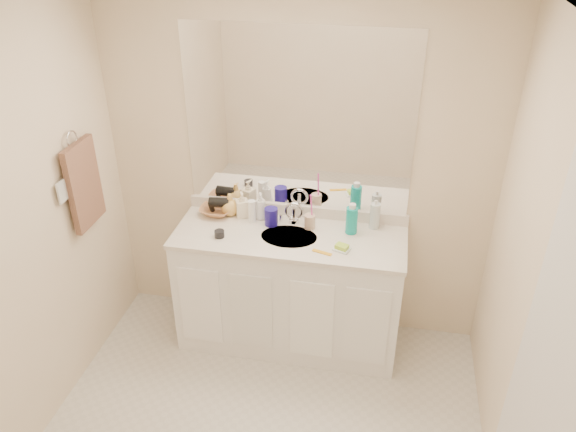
% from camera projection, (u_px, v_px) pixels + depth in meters
% --- Properties ---
extents(ceiling, '(2.60, 2.60, 0.02)m').
position_uv_depth(ceiling, '(236.00, 25.00, 2.03)').
color(ceiling, white).
rests_on(ceiling, wall_back).
extents(wall_back, '(2.60, 0.02, 2.40)m').
position_uv_depth(wall_back, '(297.00, 173.00, 3.74)').
color(wall_back, beige).
rests_on(wall_back, floor).
extents(wall_left, '(0.02, 2.60, 2.40)m').
position_uv_depth(wall_left, '(0.00, 260.00, 2.85)').
color(wall_left, beige).
rests_on(wall_left, floor).
extents(wall_right, '(0.02, 2.60, 2.40)m').
position_uv_depth(wall_right, '(540.00, 326.00, 2.42)').
color(wall_right, beige).
rests_on(wall_right, floor).
extents(vanity_cabinet, '(1.50, 0.55, 0.85)m').
position_uv_depth(vanity_cabinet, '(289.00, 290.00, 3.89)').
color(vanity_cabinet, white).
rests_on(vanity_cabinet, floor).
extents(countertop, '(1.52, 0.57, 0.03)m').
position_uv_depth(countertop, '(289.00, 237.00, 3.67)').
color(countertop, silver).
rests_on(countertop, vanity_cabinet).
extents(backsplash, '(1.52, 0.03, 0.08)m').
position_uv_depth(backsplash, '(297.00, 210.00, 3.86)').
color(backsplash, silver).
rests_on(backsplash, countertop).
extents(sink_basin, '(0.37, 0.37, 0.02)m').
position_uv_depth(sink_basin, '(289.00, 238.00, 3.65)').
color(sink_basin, beige).
rests_on(sink_basin, countertop).
extents(faucet, '(0.02, 0.02, 0.11)m').
position_uv_depth(faucet, '(294.00, 216.00, 3.77)').
color(faucet, silver).
rests_on(faucet, countertop).
extents(mirror, '(1.48, 0.01, 1.20)m').
position_uv_depth(mirror, '(298.00, 122.00, 3.55)').
color(mirror, white).
rests_on(mirror, wall_back).
extents(blue_mug, '(0.12, 0.12, 0.12)m').
position_uv_depth(blue_mug, '(271.00, 217.00, 3.75)').
color(blue_mug, navy).
rests_on(blue_mug, countertop).
extents(tan_cup, '(0.09, 0.09, 0.10)m').
position_uv_depth(tan_cup, '(310.00, 222.00, 3.72)').
color(tan_cup, '#D3B095').
rests_on(tan_cup, countertop).
extents(toothbrush, '(0.02, 0.04, 0.21)m').
position_uv_depth(toothbrush, '(312.00, 208.00, 3.66)').
color(toothbrush, '#F440B7').
rests_on(toothbrush, tan_cup).
extents(mouthwash_bottle, '(0.09, 0.09, 0.18)m').
position_uv_depth(mouthwash_bottle, '(352.00, 220.00, 3.64)').
color(mouthwash_bottle, '#0C9A96').
rests_on(mouthwash_bottle, countertop).
extents(clear_pump_bottle, '(0.09, 0.09, 0.18)m').
position_uv_depth(clear_pump_bottle, '(375.00, 216.00, 3.70)').
color(clear_pump_bottle, silver).
rests_on(clear_pump_bottle, countertop).
extents(soap_dish, '(0.12, 0.11, 0.01)m').
position_uv_depth(soap_dish, '(342.00, 249.00, 3.50)').
color(soap_dish, white).
rests_on(soap_dish, countertop).
extents(green_soap, '(0.09, 0.08, 0.03)m').
position_uv_depth(green_soap, '(342.00, 247.00, 3.49)').
color(green_soap, '#A9DB35').
rests_on(green_soap, soap_dish).
extents(orange_comb, '(0.13, 0.06, 0.01)m').
position_uv_depth(orange_comb, '(322.00, 252.00, 3.48)').
color(orange_comb, orange).
rests_on(orange_comb, countertop).
extents(dark_jar, '(0.08, 0.08, 0.05)m').
position_uv_depth(dark_jar, '(219.00, 234.00, 3.63)').
color(dark_jar, black).
rests_on(dark_jar, countertop).
extents(extra_white_bottle, '(0.07, 0.07, 0.16)m').
position_uv_depth(extra_white_bottle, '(252.00, 211.00, 3.77)').
color(extra_white_bottle, white).
rests_on(extra_white_bottle, countertop).
extents(soap_bottle_white, '(0.09, 0.09, 0.19)m').
position_uv_depth(soap_bottle_white, '(261.00, 206.00, 3.80)').
color(soap_bottle_white, white).
rests_on(soap_bottle_white, countertop).
extents(soap_bottle_cream, '(0.11, 0.11, 0.18)m').
position_uv_depth(soap_bottle_cream, '(242.00, 204.00, 3.83)').
color(soap_bottle_cream, '#F9ECCB').
rests_on(soap_bottle_cream, countertop).
extents(soap_bottle_yellow, '(0.16, 0.16, 0.16)m').
position_uv_depth(soap_bottle_yellow, '(230.00, 204.00, 3.86)').
color(soap_bottle_yellow, '#E2B158').
rests_on(soap_bottle_yellow, countertop).
extents(wicker_basket, '(0.25, 0.25, 0.06)m').
position_uv_depth(wicker_basket, '(217.00, 210.00, 3.89)').
color(wicker_basket, '#B07147').
rests_on(wicker_basket, countertop).
extents(hair_dryer, '(0.15, 0.08, 0.07)m').
position_uv_depth(hair_dryer, '(219.00, 202.00, 3.86)').
color(hair_dryer, black).
rests_on(hair_dryer, wicker_basket).
extents(towel_ring, '(0.01, 0.11, 0.11)m').
position_uv_depth(towel_ring, '(72.00, 139.00, 3.33)').
color(towel_ring, silver).
rests_on(towel_ring, wall_left).
extents(hand_towel, '(0.04, 0.32, 0.55)m').
position_uv_depth(hand_towel, '(84.00, 185.00, 3.47)').
color(hand_towel, brown).
rests_on(hand_towel, towel_ring).
extents(switch_plate, '(0.01, 0.08, 0.13)m').
position_uv_depth(switch_plate, '(62.00, 192.00, 3.28)').
color(switch_plate, silver).
rests_on(switch_plate, wall_left).
extents(door, '(0.02, 0.82, 2.00)m').
position_uv_depth(door, '(540.00, 412.00, 2.26)').
color(door, silver).
rests_on(door, floor).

